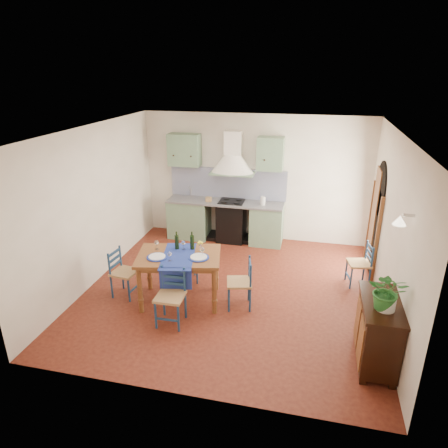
% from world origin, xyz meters
% --- Properties ---
extents(floor, '(5.00, 5.00, 0.00)m').
position_xyz_m(floor, '(0.00, 0.00, 0.00)').
color(floor, '#47150F').
rests_on(floor, ground).
extents(back_wall, '(5.00, 0.96, 2.80)m').
position_xyz_m(back_wall, '(-0.47, 2.29, 1.05)').
color(back_wall, white).
rests_on(back_wall, ground).
extents(right_wall, '(0.26, 5.00, 2.80)m').
position_xyz_m(right_wall, '(2.50, 0.28, 1.34)').
color(right_wall, white).
rests_on(right_wall, ground).
extents(left_wall, '(0.04, 5.00, 2.80)m').
position_xyz_m(left_wall, '(-2.50, 0.00, 1.40)').
color(left_wall, white).
rests_on(left_wall, ground).
extents(ceiling, '(5.00, 5.00, 0.01)m').
position_xyz_m(ceiling, '(0.00, 0.00, 2.80)').
color(ceiling, silver).
rests_on(ceiling, back_wall).
extents(dining_table, '(1.50, 1.17, 1.17)m').
position_xyz_m(dining_table, '(-0.76, -0.50, 0.75)').
color(dining_table, brown).
rests_on(dining_table, ground).
extents(chair_near, '(0.42, 0.42, 0.90)m').
position_xyz_m(chair_near, '(-0.69, -1.12, 0.46)').
color(chair_near, navy).
rests_on(chair_near, ground).
extents(chair_far, '(0.50, 0.50, 0.81)m').
position_xyz_m(chair_far, '(-0.84, 0.15, 0.42)').
color(chair_far, navy).
rests_on(chair_far, ground).
extents(chair_left, '(0.44, 0.44, 0.84)m').
position_xyz_m(chair_left, '(-1.76, -0.55, 0.44)').
color(chair_left, navy).
rests_on(chair_left, ground).
extents(chair_right, '(0.48, 0.48, 0.85)m').
position_xyz_m(chair_right, '(0.27, -0.44, 0.44)').
color(chair_right, navy).
rests_on(chair_right, ground).
extents(chair_spare, '(0.45, 0.45, 0.81)m').
position_xyz_m(chair_spare, '(2.23, 0.74, 0.42)').
color(chair_spare, navy).
rests_on(chair_spare, ground).
extents(sideboard, '(0.50, 1.05, 0.94)m').
position_xyz_m(sideboard, '(2.26, -1.36, 0.51)').
color(sideboard, black).
rests_on(sideboard, ground).
extents(potted_plant, '(0.51, 0.46, 0.50)m').
position_xyz_m(potted_plant, '(2.27, -1.52, 1.18)').
color(potted_plant, '#2A752E').
rests_on(potted_plant, sideboard).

